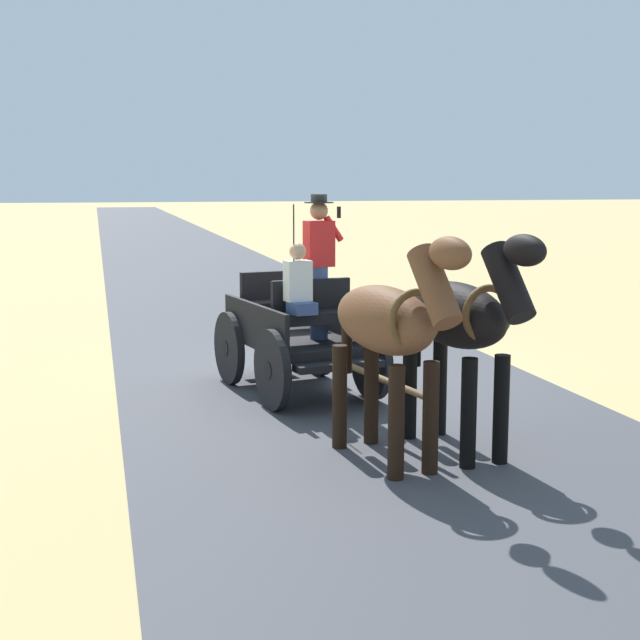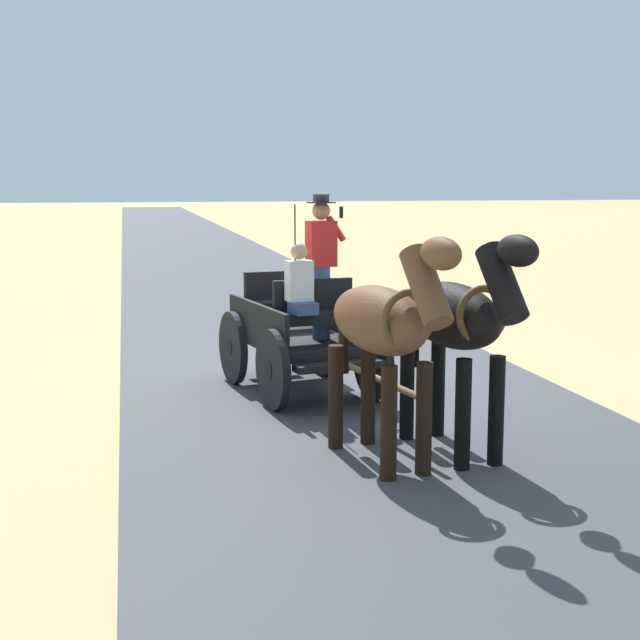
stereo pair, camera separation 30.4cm
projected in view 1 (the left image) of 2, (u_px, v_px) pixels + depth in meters
ground_plane at (324, 375)px, 12.55m from camera, size 200.00×200.00×0.00m
road_surface at (324, 375)px, 12.55m from camera, size 5.63×160.00×0.01m
horse_drawn_carriage at (300, 329)px, 11.43m from camera, size 1.84×4.51×2.50m
horse_near_side at (461, 321)px, 8.79m from camera, size 0.84×2.15×2.21m
horse_off_side at (390, 326)px, 8.47m from camera, size 0.89×2.15×2.21m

